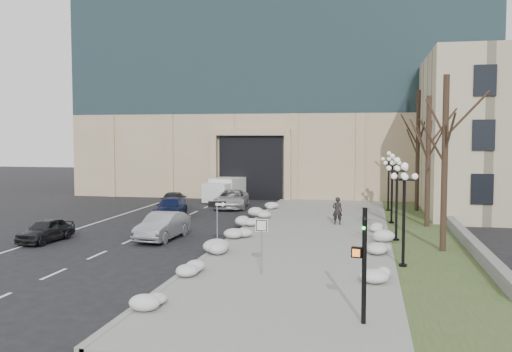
# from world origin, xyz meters

# --- Properties ---
(ground) EXTENTS (160.00, 160.00, 0.00)m
(ground) POSITION_xyz_m (0.00, 0.00, 0.00)
(ground) COLOR black
(ground) RESTS_ON ground
(sidewalk) EXTENTS (9.00, 40.00, 0.12)m
(sidewalk) POSITION_xyz_m (3.50, 14.00, 0.06)
(sidewalk) COLOR gray
(sidewalk) RESTS_ON ground
(curb) EXTENTS (0.30, 40.00, 0.14)m
(curb) POSITION_xyz_m (-1.00, 14.00, 0.07)
(curb) COLOR gray
(curb) RESTS_ON ground
(grass_strip) EXTENTS (4.00, 40.00, 0.10)m
(grass_strip) POSITION_xyz_m (10.00, 14.00, 0.05)
(grass_strip) COLOR #354623
(grass_strip) RESTS_ON ground
(stone_wall) EXTENTS (0.50, 30.00, 0.70)m
(stone_wall) POSITION_xyz_m (12.00, 16.00, 0.35)
(stone_wall) COLOR slate
(stone_wall) RESTS_ON ground
(office_tower) EXTENTS (40.00, 24.70, 36.00)m
(office_tower) POSITION_xyz_m (-2.01, 43.58, 18.49)
(office_tower) COLOR tan
(office_tower) RESTS_ON ground
(car_a) EXTENTS (1.93, 3.97, 1.31)m
(car_a) POSITION_xyz_m (-11.00, 8.80, 0.65)
(car_a) COLOR black
(car_a) RESTS_ON ground
(car_b) EXTENTS (1.97, 4.79, 1.54)m
(car_b) POSITION_xyz_m (-4.81, 10.73, 0.77)
(car_b) COLOR #929398
(car_b) RESTS_ON ground
(car_c) EXTENTS (2.60, 4.95, 1.37)m
(car_c) POSITION_xyz_m (-7.49, 19.58, 0.68)
(car_c) COLOR navy
(car_c) RESTS_ON ground
(car_d) EXTENTS (3.04, 5.62, 1.50)m
(car_d) POSITION_xyz_m (-4.32, 25.44, 0.75)
(car_d) COLOR silver
(car_d) RESTS_ON ground
(car_e) EXTENTS (2.26, 4.37, 1.42)m
(car_e) POSITION_xyz_m (-8.94, 24.03, 0.71)
(car_e) COLOR #2F2F34
(car_e) RESTS_ON ground
(pedestrian) EXTENTS (0.72, 0.54, 1.82)m
(pedestrian) POSITION_xyz_m (4.77, 17.56, 1.03)
(pedestrian) COLOR black
(pedestrian) RESTS_ON sidewalk
(box_truck) EXTENTS (3.52, 7.00, 2.12)m
(box_truck) POSITION_xyz_m (-5.80, 30.83, 1.03)
(box_truck) COLOR silver
(box_truck) RESTS_ON ground
(one_way_sign) EXTENTS (0.97, 0.27, 2.61)m
(one_way_sign) POSITION_xyz_m (-0.68, 7.99, 2.15)
(one_way_sign) COLOR slate
(one_way_sign) RESTS_ON ground
(keep_sign) EXTENTS (0.53, 0.10, 2.46)m
(keep_sign) POSITION_xyz_m (2.37, 3.22, 1.81)
(keep_sign) COLOR slate
(keep_sign) RESTS_ON ground
(traffic_signal) EXTENTS (0.64, 0.85, 3.74)m
(traffic_signal) POSITION_xyz_m (6.60, -2.35, 1.86)
(traffic_signal) COLOR black
(traffic_signal) RESTS_ON ground
(snow_clump_a) EXTENTS (1.10, 1.60, 0.36)m
(snow_clump_a) POSITION_xyz_m (-0.81, -2.02, 0.30)
(snow_clump_a) COLOR silver
(snow_clump_a) RESTS_ON sidewalk
(snow_clump_b) EXTENTS (1.10, 1.60, 0.36)m
(snow_clump_b) POSITION_xyz_m (-0.36, 2.78, 0.30)
(snow_clump_b) COLOR silver
(snow_clump_b) RESTS_ON sidewalk
(snow_clump_c) EXTENTS (1.10, 1.60, 0.36)m
(snow_clump_c) POSITION_xyz_m (-0.42, 7.10, 0.30)
(snow_clump_c) COLOR silver
(snow_clump_c) RESTS_ON sidewalk
(snow_clump_d) EXTENTS (1.10, 1.60, 0.36)m
(snow_clump_d) POSITION_xyz_m (-0.69, 11.39, 0.30)
(snow_clump_d) COLOR silver
(snow_clump_d) RESTS_ON sidewalk
(snow_clump_e) EXTENTS (1.10, 1.60, 0.36)m
(snow_clump_e) POSITION_xyz_m (-0.89, 15.68, 0.30)
(snow_clump_e) COLOR silver
(snow_clump_e) RESTS_ON sidewalk
(snow_clump_f) EXTENTS (1.10, 1.60, 0.36)m
(snow_clump_f) POSITION_xyz_m (-0.89, 20.05, 0.30)
(snow_clump_f) COLOR silver
(snow_clump_f) RESTS_ON sidewalk
(snow_clump_g) EXTENTS (1.10, 1.60, 0.36)m
(snow_clump_g) POSITION_xyz_m (-0.52, 24.50, 0.30)
(snow_clump_g) COLOR silver
(snow_clump_g) RESTS_ON sidewalk
(snow_clump_h) EXTENTS (1.10, 1.60, 0.36)m
(snow_clump_h) POSITION_xyz_m (7.39, 3.17, 0.30)
(snow_clump_h) COLOR silver
(snow_clump_h) RESTS_ON sidewalk
(snow_clump_i) EXTENTS (1.10, 1.60, 0.36)m
(snow_clump_i) POSITION_xyz_m (7.33, 8.44, 0.30)
(snow_clump_i) COLOR silver
(snow_clump_i) RESTS_ON sidewalk
(snow_clump_j) EXTENTS (1.10, 1.60, 0.36)m
(snow_clump_j) POSITION_xyz_m (7.32, 15.05, 0.30)
(snow_clump_j) COLOR silver
(snow_clump_j) RESTS_ON sidewalk
(snow_clump_k) EXTENTS (1.10, 1.60, 0.36)m
(snow_clump_k) POSITION_xyz_m (7.40, 11.96, 0.30)
(snow_clump_k) COLOR silver
(snow_clump_k) RESTS_ON sidewalk
(lamppost_a) EXTENTS (1.18, 1.18, 4.76)m
(lamppost_a) POSITION_xyz_m (8.30, 6.00, 3.07)
(lamppost_a) COLOR black
(lamppost_a) RESTS_ON ground
(lamppost_b) EXTENTS (1.18, 1.18, 4.76)m
(lamppost_b) POSITION_xyz_m (8.30, 12.50, 3.07)
(lamppost_b) COLOR black
(lamppost_b) RESTS_ON ground
(lamppost_c) EXTENTS (1.18, 1.18, 4.76)m
(lamppost_c) POSITION_xyz_m (8.30, 19.00, 3.07)
(lamppost_c) COLOR black
(lamppost_c) RESTS_ON ground
(lamppost_d) EXTENTS (1.18, 1.18, 4.76)m
(lamppost_d) POSITION_xyz_m (8.30, 25.50, 3.07)
(lamppost_d) COLOR black
(lamppost_d) RESTS_ON ground
(tree_near) EXTENTS (3.20, 3.20, 9.00)m
(tree_near) POSITION_xyz_m (10.50, 10.00, 5.83)
(tree_near) COLOR black
(tree_near) RESTS_ON ground
(tree_mid) EXTENTS (3.20, 3.20, 8.50)m
(tree_mid) POSITION_xyz_m (10.50, 18.00, 5.50)
(tree_mid) COLOR black
(tree_mid) RESTS_ON ground
(tree_far) EXTENTS (3.20, 3.20, 9.50)m
(tree_far) POSITION_xyz_m (10.50, 26.00, 6.15)
(tree_far) COLOR black
(tree_far) RESTS_ON ground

